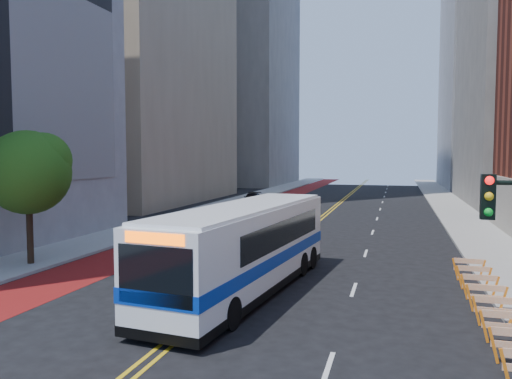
{
  "coord_description": "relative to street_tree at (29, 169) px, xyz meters",
  "views": [
    {
      "loc": [
        6.48,
        -14.81,
        5.63
      ],
      "look_at": [
        -0.02,
        8.0,
        3.97
      ],
      "focal_mm": 35.0,
      "sensor_mm": 36.0,
      "label": 1
    }
  ],
  "objects": [
    {
      "name": "sidewalk_right",
      "position": [
        23.24,
        23.96,
        -4.84
      ],
      "size": [
        4.0,
        140.0,
        0.15
      ],
      "primitive_type": "cube",
      "color": "gray",
      "rests_on": "ground"
    },
    {
      "name": "street_tree",
      "position": [
        0.0,
        0.0,
        0.0
      ],
      "size": [
        4.2,
        4.2,
        6.7
      ],
      "color": "black",
      "rests_on": "sidewalk_left"
    },
    {
      "name": "car_b",
      "position": [
        6.16,
        26.99,
        -4.24
      ],
      "size": [
        1.66,
        4.17,
        1.35
      ],
      "primitive_type": "imported",
      "rotation": [
        0.0,
        0.0,
        -0.06
      ],
      "color": "black",
      "rests_on": "ground"
    },
    {
      "name": "lane_dashes",
      "position": [
        16.04,
        31.96,
        -4.9
      ],
      "size": [
        0.14,
        98.2,
        0.01
      ],
      "color": "silver",
      "rests_on": "ground"
    },
    {
      "name": "midrise_right_far",
      "position": [
        35.24,
        71.96,
        22.59
      ],
      "size": [
        20.0,
        28.0,
        55.0
      ],
      "primitive_type": "cube",
      "color": "gray",
      "rests_on": "ground"
    },
    {
      "name": "transit_bus",
      "position": [
        11.83,
        -1.56,
        -3.03
      ],
      "size": [
        4.27,
        13.31,
        3.6
      ],
      "rotation": [
        0.0,
        0.0,
        -0.11
      ],
      "color": "white",
      "rests_on": "ground"
    },
    {
      "name": "construction_barriers",
      "position": [
        20.84,
        -2.62,
        -4.24
      ],
      "size": [
        1.42,
        10.91,
        1.0
      ],
      "color": "orange",
      "rests_on": "ground"
    },
    {
      "name": "sidewalk_left",
      "position": [
        -0.76,
        23.96,
        -4.84
      ],
      "size": [
        4.0,
        140.0,
        0.15
      ],
      "primitive_type": "cube",
      "color": "gray",
      "rests_on": "ground"
    },
    {
      "name": "midrise_left_far",
      "position": [
        -12.76,
        71.96,
        27.59
      ],
      "size": [
        20.0,
        26.0,
        65.0
      ],
      "primitive_type": "cube",
      "color": "slate",
      "rests_on": "ground"
    },
    {
      "name": "car_a",
      "position": [
        5.31,
        17.44,
        -4.26
      ],
      "size": [
        1.89,
        3.95,
        1.3
      ],
      "primitive_type": "imported",
      "rotation": [
        0.0,
        0.0,
        0.09
      ],
      "color": "black",
      "rests_on": "ground"
    },
    {
      "name": "car_c",
      "position": [
        1.94,
        33.08,
        -4.26
      ],
      "size": [
        2.48,
        4.7,
        1.3
      ],
      "primitive_type": "imported",
      "rotation": [
        0.0,
        0.0,
        0.15
      ],
      "color": "black",
      "rests_on": "ground"
    },
    {
      "name": "center_line_outer",
      "position": [
        11.42,
        23.96,
        -4.91
      ],
      "size": [
        0.14,
        140.0,
        0.01
      ],
      "primitive_type": "cube",
      "color": "gold",
      "rests_on": "ground"
    },
    {
      "name": "center_line_inner",
      "position": [
        11.06,
        23.96,
        -4.91
      ],
      "size": [
        0.14,
        140.0,
        0.01
      ],
      "primitive_type": "cube",
      "color": "gold",
      "rests_on": "ground"
    },
    {
      "name": "ground",
      "position": [
        11.24,
        -6.04,
        -4.91
      ],
      "size": [
        160.0,
        160.0,
        0.0
      ],
      "primitive_type": "plane",
      "color": "black",
      "rests_on": "ground"
    },
    {
      "name": "bus_lane_paint",
      "position": [
        3.14,
        23.96,
        -4.91
      ],
      "size": [
        3.6,
        140.0,
        0.01
      ],
      "primitive_type": "cube",
      "color": "maroon",
      "rests_on": "ground"
    }
  ]
}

